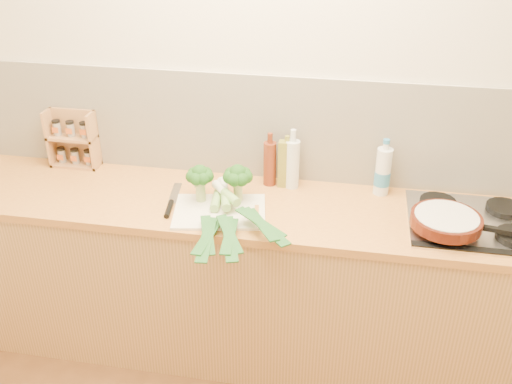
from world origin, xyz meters
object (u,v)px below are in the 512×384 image
gas_hob (475,221)px  skillet (447,221)px  chopping_board (220,211)px  spice_rack (74,142)px  chefs_knife (171,205)px

gas_hob → skillet: (-0.14, -0.10, 0.05)m
gas_hob → chopping_board: gas_hob is taller
skillet → chopping_board: bearing=-169.6°
chopping_board → spice_rack: size_ratio=1.36×
chopping_board → chefs_knife: bearing=166.9°
spice_rack → skillet: bearing=-10.5°
gas_hob → skillet: 0.18m
gas_hob → chefs_knife: bearing=-176.1°
spice_rack → chopping_board: bearing=-22.1°
skillet → spice_rack: (-1.88, 0.35, 0.07)m
chopping_board → chefs_knife: size_ratio=1.22×
chopping_board → spice_rack: (-0.88, 0.36, 0.13)m
skillet → spice_rack: 1.92m
chopping_board → skillet: size_ratio=0.95×
gas_hob → spice_rack: spice_rack is taller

